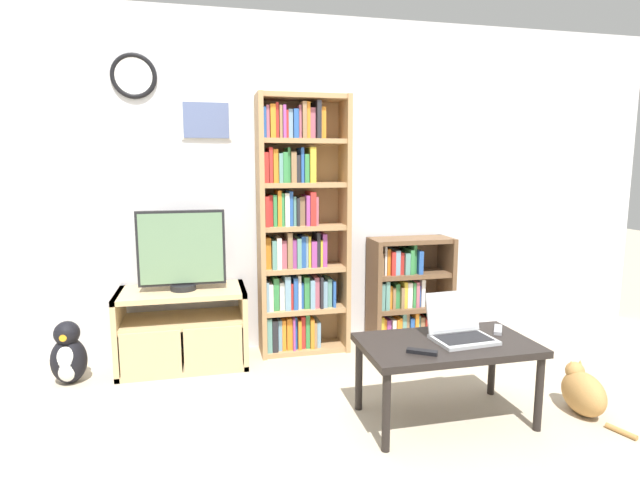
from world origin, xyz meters
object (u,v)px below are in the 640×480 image
object	(u,v)px
television	(182,251)
bookshelf_tall	(298,230)
tv_stand	(183,328)
cat	(582,392)
laptop	(459,328)
penguin_figurine	(68,355)
coffee_table	(446,350)
remote_far_from_laptop	(498,330)
remote_near_laptop	(422,352)
bookshelf_short	(405,294)

from	to	relation	value
television	bookshelf_tall	xyz separation A→B (m)	(0.86, 0.13, 0.10)
tv_stand	cat	xyz separation A→B (m)	(2.33, -1.27, -0.16)
laptop	penguin_figurine	size ratio (longest dim) A/B	0.83
coffee_table	remote_far_from_laptop	size ratio (longest dim) A/B	6.22
coffee_table	cat	xyz separation A→B (m)	(0.83, -0.12, -0.29)
coffee_table	remote_near_laptop	world-z (taller)	remote_near_laptop
bookshelf_tall	bookshelf_short	distance (m)	1.06
bookshelf_short	cat	size ratio (longest dim) A/B	1.77
tv_stand	television	size ratio (longest dim) A/B	1.49
cat	laptop	bearing A→B (deg)	172.50
bookshelf_tall	bookshelf_short	bearing A→B (deg)	-0.57
tv_stand	remote_far_from_laptop	distance (m)	2.16
remote_far_from_laptop	television	bearing A→B (deg)	4.40
remote_near_laptop	remote_far_from_laptop	bearing A→B (deg)	143.46
coffee_table	remote_far_from_laptop	bearing A→B (deg)	13.36
coffee_table	laptop	distance (m)	0.15
bookshelf_short	laptop	world-z (taller)	bookshelf_short
television	cat	size ratio (longest dim) A/B	1.24
laptop	cat	bearing A→B (deg)	-15.43
coffee_table	penguin_figurine	bearing A→B (deg)	155.41
bookshelf_tall	remote_far_from_laptop	xyz separation A→B (m)	(1.00, -1.19, -0.48)
bookshelf_tall	remote_far_from_laptop	size ratio (longest dim) A/B	12.59
remote_near_laptop	laptop	bearing A→B (deg)	151.41
tv_stand	remote_far_from_laptop	xyz separation A→B (m)	(1.88, -1.06, 0.19)
bookshelf_tall	coffee_table	bearing A→B (deg)	-64.24
penguin_figurine	cat	bearing A→B (deg)	-20.37
laptop	penguin_figurine	world-z (taller)	laptop
coffee_table	laptop	size ratio (longest dim) A/B	2.76
tv_stand	penguin_figurine	bearing A→B (deg)	-170.53
coffee_table	penguin_figurine	xyz separation A→B (m)	(-2.24, 1.03, -0.22)
laptop	coffee_table	bearing A→B (deg)	-165.28
coffee_table	laptop	bearing A→B (deg)	18.99
remote_near_laptop	penguin_figurine	bearing A→B (deg)	-87.22
remote_far_from_laptop	coffee_table	bearing A→B (deg)	47.42
bookshelf_short	penguin_figurine	distance (m)	2.54
television	laptop	distance (m)	1.96
laptop	remote_near_laptop	xyz separation A→B (m)	(-0.31, -0.17, -0.05)
remote_near_laptop	television	bearing A→B (deg)	-102.91
tv_stand	penguin_figurine	world-z (taller)	tv_stand
bookshelf_short	cat	bearing A→B (deg)	-68.38
cat	penguin_figurine	xyz separation A→B (m)	(-3.07, 1.14, 0.06)
penguin_figurine	remote_far_from_laptop	bearing A→B (deg)	-19.60
television	remote_far_from_laptop	distance (m)	2.18
laptop	remote_near_laptop	bearing A→B (deg)	-155.50
remote_near_laptop	remote_far_from_laptop	xyz separation A→B (m)	(0.60, 0.23, 0.00)
bookshelf_tall	remote_near_laptop	size ratio (longest dim) A/B	12.49
bookshelf_tall	coffee_table	distance (m)	1.52
bookshelf_tall	laptop	bearing A→B (deg)	-60.48
laptop	cat	world-z (taller)	laptop
bookshelf_short	penguin_figurine	xyz separation A→B (m)	(-2.52, -0.25, -0.21)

